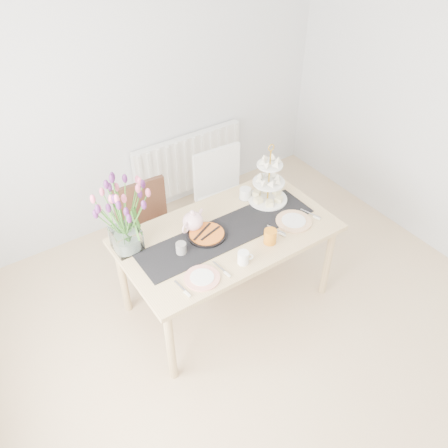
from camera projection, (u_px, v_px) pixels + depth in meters
room_shell at (305, 234)px, 2.66m from camera, size 4.50×4.50×4.50m
radiator at (189, 163)px, 4.82m from camera, size 1.20×0.08×0.60m
dining_table at (227, 240)px, 3.57m from camera, size 1.60×0.90×0.75m
chair_brown at (148, 227)px, 3.92m from camera, size 0.47×0.47×0.90m
chair_white at (224, 192)px, 4.26m from camera, size 0.48×0.48×0.93m
table_runner at (228, 232)px, 3.52m from camera, size 1.40×0.35×0.01m
tulip_vase at (121, 207)px, 3.14m from camera, size 0.68×0.68×0.58m
cake_stand at (268, 187)px, 3.74m from camera, size 0.32×0.32×0.46m
teapot at (193, 221)px, 3.50m from camera, size 0.31×0.29×0.16m
cream_jug at (245, 194)px, 3.82m from camera, size 0.11×0.11×0.09m
tart_tin at (207, 235)px, 3.47m from camera, size 0.29×0.29×0.03m
mug_grey at (181, 248)px, 3.32m from camera, size 0.11×0.11×0.09m
mug_white at (243, 258)px, 3.24m from camera, size 0.11×0.11×0.09m
mug_orange at (270, 237)px, 3.40m from camera, size 0.13×0.13×0.11m
plate_left at (202, 278)px, 3.15m from camera, size 0.27×0.27×0.01m
plate_right at (294, 221)px, 3.61m from camera, size 0.34×0.34×0.01m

